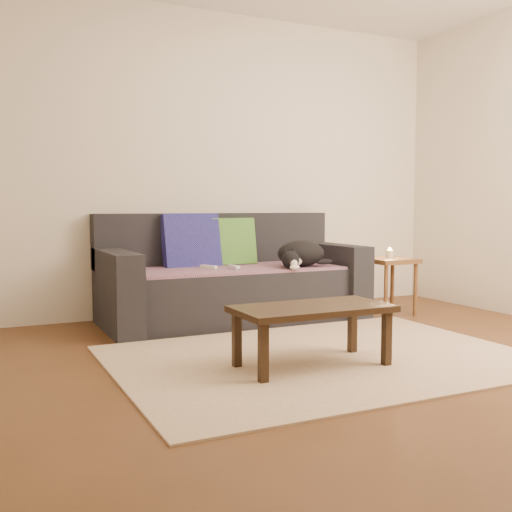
# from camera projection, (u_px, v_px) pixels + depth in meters

# --- Properties ---
(ground) EXTENTS (4.50, 4.50, 0.00)m
(ground) POSITION_uv_depth(u_px,v_px,m) (336.00, 365.00, 3.52)
(ground) COLOR brown
(ground) RESTS_ON ground
(back_wall) EXTENTS (4.50, 0.04, 2.60)m
(back_wall) POSITION_uv_depth(u_px,v_px,m) (211.00, 164.00, 5.21)
(back_wall) COLOR beige
(back_wall) RESTS_ON ground
(sofa) EXTENTS (2.10, 0.94, 0.87)m
(sofa) POSITION_uv_depth(u_px,v_px,m) (231.00, 282.00, 4.90)
(sofa) COLOR #232328
(sofa) RESTS_ON ground
(throw_blanket) EXTENTS (1.66, 0.74, 0.02)m
(throw_blanket) POSITION_uv_depth(u_px,v_px,m) (235.00, 268.00, 4.81)
(throw_blanket) COLOR #42284B
(throw_blanket) RESTS_ON sofa
(cushion_navy) EXTENTS (0.47, 0.22, 0.49)m
(cushion_navy) POSITION_uv_depth(u_px,v_px,m) (191.00, 243.00, 4.91)
(cushion_navy) COLOR #131553
(cushion_navy) RESTS_ON throw_blanket
(cushion_green) EXTENTS (0.39, 0.16, 0.40)m
(cushion_green) POSITION_uv_depth(u_px,v_px,m) (233.00, 242.00, 5.07)
(cushion_green) COLOR #0B4834
(cushion_green) RESTS_ON throw_blanket
(cat) EXTENTS (0.49, 0.39, 0.21)m
(cat) POSITION_uv_depth(u_px,v_px,m) (300.00, 254.00, 4.85)
(cat) COLOR black
(cat) RESTS_ON throw_blanket
(wii_remote_a) EXTENTS (0.10, 0.15, 0.03)m
(wii_remote_a) POSITION_uv_depth(u_px,v_px,m) (209.00, 267.00, 4.67)
(wii_remote_a) COLOR white
(wii_remote_a) RESTS_ON throw_blanket
(wii_remote_b) EXTENTS (0.04, 0.15, 0.03)m
(wii_remote_b) POSITION_uv_depth(u_px,v_px,m) (234.00, 267.00, 4.68)
(wii_remote_b) COLOR white
(wii_remote_b) RESTS_ON throw_blanket
(side_table) EXTENTS (0.39, 0.39, 0.49)m
(side_table) POSITION_uv_depth(u_px,v_px,m) (390.00, 268.00, 5.13)
(side_table) COLOR brown
(side_table) RESTS_ON ground
(candle) EXTENTS (0.06, 0.06, 0.09)m
(candle) POSITION_uv_depth(u_px,v_px,m) (390.00, 254.00, 5.12)
(candle) COLOR beige
(candle) RESTS_ON side_table
(rug) EXTENTS (2.50, 1.80, 0.01)m
(rug) POSITION_uv_depth(u_px,v_px,m) (323.00, 358.00, 3.65)
(rug) COLOR #C6B188
(rug) RESTS_ON ground
(coffee_table) EXTENTS (0.90, 0.45, 0.36)m
(coffee_table) POSITION_uv_depth(u_px,v_px,m) (312.00, 313.00, 3.43)
(coffee_table) COLOR black
(coffee_table) RESTS_ON rug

